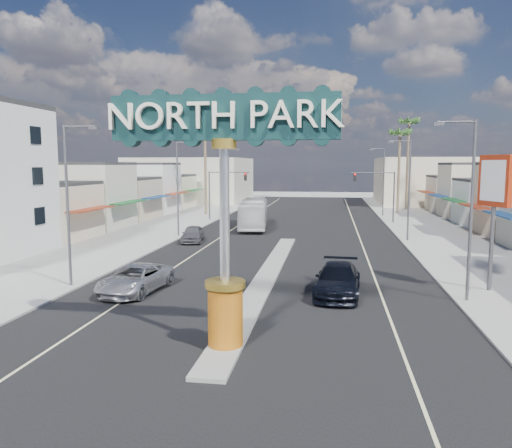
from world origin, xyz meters
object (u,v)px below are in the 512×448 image
(gateway_sign, at_px, (224,190))
(streetlight_r_far, at_px, (382,178))
(city_bus, at_px, (254,214))
(bank_pylon_sign, at_px, (495,188))
(suv_right, at_px, (338,280))
(streetlight_l_far, at_px, (227,177))
(streetlight_l_mid, at_px, (179,183))
(palm_right_mid, at_px, (400,137))
(car_parked_left, at_px, (193,234))
(traffic_signal_right, at_px, (378,187))
(traffic_signal_left, at_px, (224,186))
(streetlight_r_near, at_px, (468,201))
(streetlight_r_mid, at_px, (407,185))
(suv_left, at_px, (135,279))
(palm_right_far, at_px, (409,127))
(streetlight_l_near, at_px, (70,197))
(palm_left_far, at_px, (205,129))

(gateway_sign, distance_m, streetlight_r_far, 51.10)
(city_bus, relative_size, bank_pylon_sign, 1.56)
(suv_right, relative_size, bank_pylon_sign, 0.77)
(streetlight_l_far, bearing_deg, streetlight_l_mid, -90.00)
(palm_right_mid, xyz_separation_m, car_parked_left, (-21.28, -29.19, -9.86))
(city_bus, bearing_deg, bank_pylon_sign, -62.31)
(traffic_signal_right, bearing_deg, traffic_signal_left, 180.00)
(traffic_signal_right, xyz_separation_m, car_parked_left, (-17.46, -17.18, -3.54))
(traffic_signal_left, xyz_separation_m, streetlight_r_near, (19.62, -33.99, 0.79))
(streetlight_r_mid, distance_m, car_parked_left, 19.47)
(suv_left, relative_size, bank_pylon_sign, 0.73)
(suv_left, height_order, suv_right, suv_right)
(palm_right_far, relative_size, bank_pylon_sign, 1.95)
(gateway_sign, xyz_separation_m, suv_left, (-6.53, 7.43, -5.19))
(bank_pylon_sign, bearing_deg, car_parked_left, 122.20)
(gateway_sign, bearing_deg, streetlight_l_near, 142.45)
(streetlight_l_far, bearing_deg, streetlight_r_mid, -46.52)
(gateway_sign, relative_size, bank_pylon_sign, 1.26)
(gateway_sign, bearing_deg, city_bus, 97.17)
(traffic_signal_left, distance_m, city_bus, 8.55)
(streetlight_r_near, bearing_deg, city_bus, 118.51)
(traffic_signal_left, distance_m, traffic_signal_right, 18.37)
(streetlight_l_near, relative_size, streetlight_r_far, 1.00)
(streetlight_r_mid, relative_size, palm_right_mid, 0.74)
(streetlight_r_near, distance_m, city_bus, 31.38)
(streetlight_l_near, xyz_separation_m, streetlight_r_near, (20.87, 0.00, 0.00))
(suv_right, bearing_deg, car_parked_left, 131.28)
(traffic_signal_left, height_order, palm_right_far, palm_right_far)
(streetlight_l_mid, bearing_deg, streetlight_r_mid, 0.00)
(traffic_signal_right, distance_m, palm_right_mid, 14.10)
(streetlight_l_near, bearing_deg, streetlight_r_near, 0.00)
(streetlight_r_near, relative_size, suv_left, 1.69)
(traffic_signal_left, height_order, streetlight_l_far, streetlight_l_far)
(streetlight_l_mid, relative_size, palm_right_mid, 0.74)
(streetlight_r_mid, xyz_separation_m, palm_right_far, (4.57, 32.00, 7.32))
(city_bus, bearing_deg, streetlight_l_near, -108.39)
(traffic_signal_right, bearing_deg, streetlight_l_far, 157.80)
(bank_pylon_sign, bearing_deg, city_bus, 101.11)
(streetlight_l_far, distance_m, palm_right_far, 28.29)
(streetlight_r_mid, bearing_deg, streetlight_r_near, -90.00)
(bank_pylon_sign, bearing_deg, streetlight_l_mid, 119.48)
(streetlight_l_near, height_order, streetlight_l_mid, same)
(gateway_sign, height_order, palm_left_far, palm_left_far)
(city_bus, bearing_deg, palm_left_far, 118.08)
(streetlight_r_mid, bearing_deg, suv_left, -129.48)
(gateway_sign, distance_m, car_parked_left, 26.68)
(streetlight_r_mid, height_order, palm_right_mid, palm_right_mid)
(streetlight_l_far, height_order, palm_right_far, palm_right_far)
(suv_left, height_order, city_bus, city_bus)
(city_bus, bearing_deg, suv_left, -100.32)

